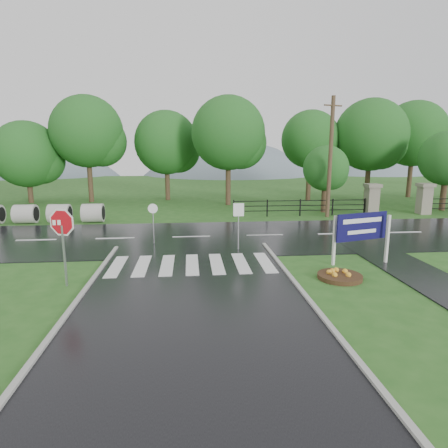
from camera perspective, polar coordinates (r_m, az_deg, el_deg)
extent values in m
plane|color=#27591D|center=(10.66, -4.62, -14.43)|extent=(120.00, 120.00, 0.00)
cube|color=black|center=(20.15, -5.00, -2.06)|extent=(90.00, 8.00, 0.04)
cube|color=black|center=(16.73, 25.88, -5.94)|extent=(2.20, 11.00, 0.04)
cube|color=silver|center=(15.58, -16.04, -6.21)|extent=(0.50, 2.80, 0.02)
cube|color=silver|center=(15.43, -12.37, -6.20)|extent=(0.50, 2.80, 0.02)
cube|color=silver|center=(15.33, -8.64, -6.17)|extent=(0.50, 2.80, 0.02)
cube|color=silver|center=(15.30, -4.88, -6.12)|extent=(0.50, 2.80, 0.02)
cube|color=silver|center=(15.34, -1.12, -6.04)|extent=(0.50, 2.80, 0.02)
cube|color=silver|center=(15.44, 2.60, -5.93)|extent=(0.50, 2.80, 0.02)
cube|color=silver|center=(15.61, 6.26, -5.80)|extent=(0.50, 2.80, 0.02)
cube|color=#A3A39B|center=(8.11, 24.62, -24.53)|extent=(0.15, 24.00, 0.12)
cube|color=gray|center=(28.98, 21.57, 3.27)|extent=(0.80, 0.80, 2.00)
cube|color=#6B6659|center=(28.86, 21.73, 5.47)|extent=(1.00, 1.00, 0.24)
cube|color=gray|center=(30.98, 28.19, 3.19)|extent=(0.80, 0.80, 2.00)
cube|color=#6B6659|center=(30.87, 28.39, 5.24)|extent=(1.00, 1.00, 0.24)
cube|color=black|center=(27.11, 11.51, 2.05)|extent=(9.50, 0.05, 0.05)
cube|color=black|center=(27.05, 11.54, 2.78)|extent=(9.50, 0.05, 0.05)
cube|color=black|center=(27.01, 11.57, 3.51)|extent=(9.50, 0.05, 0.05)
cube|color=black|center=(26.11, 1.49, 2.37)|extent=(0.08, 0.08, 1.20)
cube|color=black|center=(28.81, 20.62, 2.49)|extent=(0.08, 0.08, 1.20)
cube|color=black|center=(31.31, 28.89, 2.45)|extent=(0.08, 0.08, 1.20)
sphere|color=slate|center=(81.91, -25.13, -3.30)|extent=(40.00, 40.00, 40.00)
sphere|color=slate|center=(78.17, 0.83, -5.06)|extent=(48.00, 48.00, 48.00)
sphere|color=slate|center=(84.71, 20.03, -1.46)|extent=(36.00, 36.00, 36.00)
cylinder|color=#9E9B93|center=(27.04, -27.99, 1.36)|extent=(1.30, 1.20, 1.20)
cylinder|color=#9E9B93|center=(26.30, -23.77, 1.48)|extent=(1.30, 1.20, 1.20)
cylinder|color=#9E9B93|center=(25.71, -19.32, 1.60)|extent=(1.30, 1.20, 1.20)
cube|color=#939399|center=(13.85, -23.13, -4.54)|extent=(0.06, 0.06, 2.13)
cylinder|color=white|center=(13.61, -23.49, 0.23)|extent=(1.21, 0.45, 1.28)
cylinder|color=red|center=(13.60, -23.51, 0.23)|extent=(1.06, 0.40, 1.11)
cube|color=silver|center=(15.73, 16.46, -2.45)|extent=(0.13, 0.13, 2.04)
cube|color=silver|center=(16.68, 23.63, -2.17)|extent=(0.13, 0.13, 2.04)
cube|color=#0D0A42|center=(16.06, 20.28, -0.37)|extent=(2.36, 0.75, 1.12)
cube|color=white|center=(15.98, 20.40, 0.50)|extent=(1.86, 0.55, 0.18)
cube|color=white|center=(16.07, 20.29, -1.10)|extent=(1.37, 0.41, 0.15)
cylinder|color=#332111|center=(14.38, 17.22, -7.66)|extent=(1.60, 1.60, 0.16)
cube|color=#939399|center=(17.32, 2.21, -0.67)|extent=(0.04, 0.04, 2.09)
cube|color=white|center=(17.15, 2.24, 2.19)|extent=(0.49, 0.03, 0.60)
cylinder|color=#939399|center=(18.75, -10.70, -0.24)|extent=(0.06, 0.06, 1.90)
cylinder|color=white|center=(18.58, -10.80, 2.33)|extent=(0.48, 0.03, 0.48)
cylinder|color=#473523|center=(26.90, 15.89, 9.66)|extent=(0.27, 0.27, 8.15)
cube|color=brown|center=(27.05, 16.29, 16.95)|extent=(1.40, 0.54, 0.09)
cylinder|color=#3D2B1C|center=(29.11, 15.07, 4.44)|extent=(0.41, 0.41, 2.74)
sphere|color=#1A551C|center=(28.96, 15.26, 8.21)|extent=(3.34, 3.34, 3.34)
cylinder|color=#3D2B1C|center=(33.57, 30.50, 4.63)|extent=(0.49, 0.49, 3.33)
sphere|color=#1A551C|center=(33.45, 30.90, 8.59)|extent=(4.11, 4.11, 4.11)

